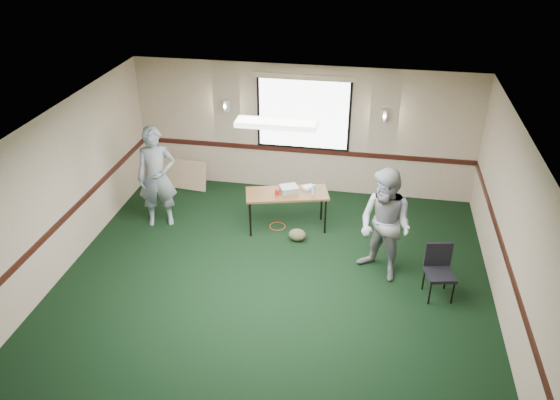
% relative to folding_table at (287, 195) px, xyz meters
% --- Properties ---
extents(ground, '(8.00, 8.00, 0.00)m').
position_rel_folding_table_xyz_m(ground, '(0.06, -2.37, -0.70)').
color(ground, black).
rests_on(ground, ground).
extents(room_shell, '(8.00, 8.02, 8.00)m').
position_rel_folding_table_xyz_m(room_shell, '(0.06, -0.25, 0.88)').
color(room_shell, tan).
rests_on(room_shell, ground).
extents(folding_table, '(1.61, 0.97, 0.75)m').
position_rel_folding_table_xyz_m(folding_table, '(0.00, 0.00, 0.00)').
color(folding_table, brown).
rests_on(folding_table, ground).
extents(projector, '(0.40, 0.37, 0.11)m').
position_rel_folding_table_xyz_m(projector, '(0.02, 0.06, 0.11)').
color(projector, '#9B9BA3').
rests_on(projector, folding_table).
extents(game_console, '(0.26, 0.25, 0.05)m').
position_rel_folding_table_xyz_m(game_console, '(0.36, 0.24, 0.08)').
color(game_console, white).
rests_on(game_console, folding_table).
extents(red_cup, '(0.08, 0.08, 0.12)m').
position_rel_folding_table_xyz_m(red_cup, '(-0.17, -0.11, 0.11)').
color(red_cup, '#AD160B').
rests_on(red_cup, folding_table).
extents(water_bottle, '(0.06, 0.06, 0.20)m').
position_rel_folding_table_xyz_m(water_bottle, '(0.48, 0.02, 0.16)').
color(water_bottle, '#99C3FB').
rests_on(water_bottle, folding_table).
extents(duffel_bag, '(0.38, 0.32, 0.23)m').
position_rel_folding_table_xyz_m(duffel_bag, '(0.26, -0.40, -0.59)').
color(duffel_bag, '#4E4E2D').
rests_on(duffel_bag, ground).
extents(cable_coil, '(0.33, 0.33, 0.02)m').
position_rel_folding_table_xyz_m(cable_coil, '(-0.18, -0.00, -0.69)').
color(cable_coil, red).
rests_on(cable_coil, ground).
extents(folded_table, '(1.26, 0.31, 0.64)m').
position_rel_folding_table_xyz_m(folded_table, '(-2.57, 1.23, -0.38)').
color(folded_table, tan).
rests_on(folded_table, ground).
extents(conference_chair, '(0.51, 0.52, 0.87)m').
position_rel_folding_table_xyz_m(conference_chair, '(2.66, -1.51, -0.19)').
color(conference_chair, black).
rests_on(conference_chair, ground).
extents(person_left, '(0.83, 0.67, 1.97)m').
position_rel_folding_table_xyz_m(person_left, '(-2.41, -0.25, 0.28)').
color(person_left, '#3C5B85').
rests_on(person_left, ground).
extents(person_right, '(1.18, 1.14, 1.92)m').
position_rel_folding_table_xyz_m(person_right, '(1.78, -1.17, 0.26)').
color(person_right, '#7D91C3').
rests_on(person_right, ground).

